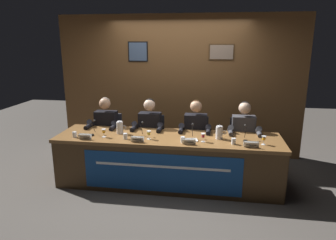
{
  "coord_description": "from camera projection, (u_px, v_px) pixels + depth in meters",
  "views": [
    {
      "loc": [
        0.65,
        -4.28,
        2.14
      ],
      "look_at": [
        0.0,
        0.0,
        1.0
      ],
      "focal_mm": 32.65,
      "sensor_mm": 36.0,
      "label": 1
    }
  ],
  "objects": [
    {
      "name": "ground_plane",
      "position": [
        168.0,
        183.0,
        4.73
      ],
      "size": [
        12.0,
        12.0,
        0.0
      ],
      "primitive_type": "plane",
      "color": "#4C4742"
    },
    {
      "name": "wall_back_panelled",
      "position": [
        179.0,
        86.0,
        5.72
      ],
      "size": [
        4.53,
        0.14,
        2.6
      ],
      "color": "brown",
      "rests_on": "ground_plane"
    },
    {
      "name": "conference_table",
      "position": [
        167.0,
        154.0,
        4.49
      ],
      "size": [
        3.33,
        0.87,
        0.75
      ],
      "color": "brown",
      "rests_on": "ground_plane"
    },
    {
      "name": "chair_far_left",
      "position": [
        110.0,
        140.0,
        5.38
      ],
      "size": [
        0.44,
        0.45,
        0.89
      ],
      "color": "black",
      "rests_on": "ground_plane"
    },
    {
      "name": "panelist_far_left",
      "position": [
        105.0,
        128.0,
        5.12
      ],
      "size": [
        0.51,
        0.48,
        1.22
      ],
      "color": "black",
      "rests_on": "ground_plane"
    },
    {
      "name": "nameplate_far_left",
      "position": [
        85.0,
        137.0,
        4.39
      ],
      "size": [
        0.19,
        0.06,
        0.08
      ],
      "color": "white",
      "rests_on": "conference_table"
    },
    {
      "name": "juice_glass_far_left",
      "position": [
        104.0,
        131.0,
        4.48
      ],
      "size": [
        0.06,
        0.06,
        0.12
      ],
      "color": "white",
      "rests_on": "conference_table"
    },
    {
      "name": "water_cup_far_left",
      "position": [
        75.0,
        135.0,
        4.48
      ],
      "size": [
        0.06,
        0.06,
        0.08
      ],
      "color": "silver",
      "rests_on": "conference_table"
    },
    {
      "name": "microphone_far_left",
      "position": [
        93.0,
        130.0,
        4.59
      ],
      "size": [
        0.06,
        0.17,
        0.22
      ],
      "color": "black",
      "rests_on": "conference_table"
    },
    {
      "name": "chair_center_left",
      "position": [
        152.0,
        142.0,
        5.27
      ],
      "size": [
        0.44,
        0.45,
        0.89
      ],
      "color": "black",
      "rests_on": "ground_plane"
    },
    {
      "name": "panelist_center_left",
      "position": [
        149.0,
        130.0,
        5.01
      ],
      "size": [
        0.51,
        0.48,
        1.22
      ],
      "color": "black",
      "rests_on": "ground_plane"
    },
    {
      "name": "nameplate_center_left",
      "position": [
        137.0,
        139.0,
        4.27
      ],
      "size": [
        0.18,
        0.06,
        0.08
      ],
      "color": "white",
      "rests_on": "conference_table"
    },
    {
      "name": "juice_glass_center_left",
      "position": [
        149.0,
        133.0,
        4.39
      ],
      "size": [
        0.06,
        0.06,
        0.12
      ],
      "color": "white",
      "rests_on": "conference_table"
    },
    {
      "name": "water_cup_center_left",
      "position": [
        125.0,
        136.0,
        4.41
      ],
      "size": [
        0.06,
        0.06,
        0.08
      ],
      "color": "silver",
      "rests_on": "conference_table"
    },
    {
      "name": "microphone_center_left",
      "position": [
        141.0,
        132.0,
        4.48
      ],
      "size": [
        0.06,
        0.17,
        0.22
      ],
      "color": "black",
      "rests_on": "conference_table"
    },
    {
      "name": "chair_center_right",
      "position": [
        196.0,
        144.0,
        5.16
      ],
      "size": [
        0.44,
        0.45,
        0.89
      ],
      "color": "black",
      "rests_on": "ground_plane"
    },
    {
      "name": "panelist_center_right",
      "position": [
        195.0,
        132.0,
        4.9
      ],
      "size": [
        0.51,
        0.48,
        1.22
      ],
      "color": "black",
      "rests_on": "ground_plane"
    },
    {
      "name": "nameplate_center_right",
      "position": [
        189.0,
        142.0,
        4.18
      ],
      "size": [
        0.18,
        0.06,
        0.08
      ],
      "color": "white",
      "rests_on": "conference_table"
    },
    {
      "name": "juice_glass_center_right",
      "position": [
        203.0,
        136.0,
        4.27
      ],
      "size": [
        0.06,
        0.06,
        0.12
      ],
      "color": "white",
      "rests_on": "conference_table"
    },
    {
      "name": "water_cup_center_right",
      "position": [
        183.0,
        140.0,
        4.25
      ],
      "size": [
        0.06,
        0.06,
        0.08
      ],
      "color": "silver",
      "rests_on": "conference_table"
    },
    {
      "name": "microphone_center_right",
      "position": [
        192.0,
        134.0,
        4.38
      ],
      "size": [
        0.06,
        0.17,
        0.22
      ],
      "color": "black",
      "rests_on": "conference_table"
    },
    {
      "name": "chair_far_right",
      "position": [
        241.0,
        147.0,
        5.05
      ],
      "size": [
        0.44,
        0.45,
        0.89
      ],
      "color": "black",
      "rests_on": "ground_plane"
    },
    {
      "name": "panelist_far_right",
      "position": [
        244.0,
        134.0,
        4.79
      ],
      "size": [
        0.51,
        0.48,
        1.22
      ],
      "color": "black",
      "rests_on": "ground_plane"
    },
    {
      "name": "nameplate_far_right",
      "position": [
        251.0,
        144.0,
        4.06
      ],
      "size": [
        0.2,
        0.06,
        0.08
      ],
      "color": "white",
      "rests_on": "conference_table"
    },
    {
      "name": "juice_glass_far_right",
      "position": [
        264.0,
        139.0,
        4.16
      ],
      "size": [
        0.06,
        0.06,
        0.12
      ],
      "color": "white",
      "rests_on": "conference_table"
    },
    {
      "name": "water_cup_far_right",
      "position": [
        234.0,
        142.0,
        4.19
      ],
      "size": [
        0.06,
        0.06,
        0.08
      ],
      "color": "silver",
      "rests_on": "conference_table"
    },
    {
      "name": "microphone_far_right",
      "position": [
        245.0,
        136.0,
        4.33
      ],
      "size": [
        0.06,
        0.17,
        0.22
      ],
      "color": "black",
      "rests_on": "conference_table"
    },
    {
      "name": "water_pitcher_left_side",
      "position": [
        120.0,
        127.0,
        4.66
      ],
      "size": [
        0.15,
        0.1,
        0.21
      ],
      "color": "silver",
      "rests_on": "conference_table"
    },
    {
      "name": "water_pitcher_right_side",
      "position": [
        219.0,
        132.0,
        4.4
      ],
      "size": [
        0.15,
        0.1,
        0.21
      ],
      "color": "silver",
      "rests_on": "conference_table"
    },
    {
      "name": "document_stack_center_right",
      "position": [
        190.0,
        140.0,
        4.35
      ],
      "size": [
        0.23,
        0.19,
        0.01
      ],
      "color": "white",
      "rests_on": "conference_table"
    }
  ]
}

